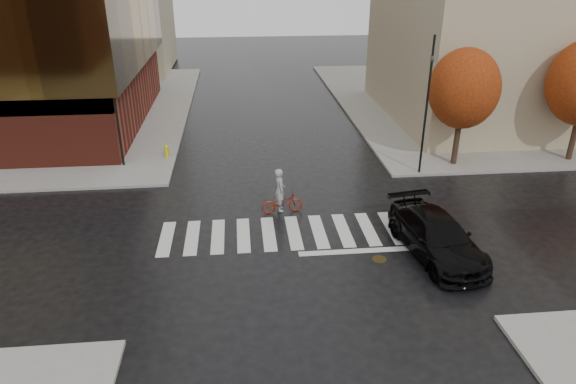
# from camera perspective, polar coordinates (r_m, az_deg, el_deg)

# --- Properties ---
(ground) EXTENTS (120.00, 120.00, 0.00)m
(ground) POSITION_cam_1_polar(r_m,az_deg,el_deg) (22.07, 0.79, -5.16)
(ground) COLOR black
(ground) RESTS_ON ground
(sidewalk_ne) EXTENTS (30.00, 30.00, 0.15)m
(sidewalk_ne) POSITION_cam_1_polar(r_m,az_deg,el_deg) (47.51, 24.07, 9.38)
(sidewalk_ne) COLOR gray
(sidewalk_ne) RESTS_ON ground
(crosswalk) EXTENTS (12.00, 3.00, 0.01)m
(crosswalk) POSITION_cam_1_polar(r_m,az_deg,el_deg) (22.50, 0.65, -4.51)
(crosswalk) COLOR silver
(crosswalk) RESTS_ON ground
(tree_ne_a) EXTENTS (3.80, 3.80, 6.50)m
(tree_ne_a) POSITION_cam_1_polar(r_m,az_deg,el_deg) (29.80, 18.98, 10.77)
(tree_ne_a) COLOR black
(tree_ne_a) RESTS_ON sidewalk_ne
(sedan) EXTENTS (3.10, 5.88, 1.63)m
(sedan) POSITION_cam_1_polar(r_m,az_deg,el_deg) (21.43, 16.19, -4.74)
(sedan) COLOR black
(sedan) RESTS_ON ground
(cyclist) EXTENTS (2.00, 0.90, 2.20)m
(cyclist) POSITION_cam_1_polar(r_m,az_deg,el_deg) (23.89, -0.75, -0.65)
(cyclist) COLOR maroon
(cyclist) RESTS_ON ground
(traffic_light_nw) EXTENTS (0.22, 0.19, 7.97)m
(traffic_light_nw) POSITION_cam_1_polar(r_m,az_deg,el_deg) (29.44, -18.95, 11.25)
(traffic_light_nw) COLOR black
(traffic_light_nw) RESTS_ON sidewalk_nw
(traffic_light_ne) EXTENTS (0.16, 0.19, 7.32)m
(traffic_light_ne) POSITION_cam_1_polar(r_m,az_deg,el_deg) (27.93, 15.25, 10.08)
(traffic_light_ne) COLOR black
(traffic_light_ne) RESTS_ON sidewalk_ne
(fire_hydrant) EXTENTS (0.27, 0.27, 0.76)m
(fire_hydrant) POSITION_cam_1_polar(r_m,az_deg,el_deg) (31.12, -13.34, 4.50)
(fire_hydrant) COLOR #CCC40C
(fire_hydrant) RESTS_ON sidewalk_nw
(manhole) EXTENTS (0.70, 0.70, 0.01)m
(manhole) POSITION_cam_1_polar(r_m,az_deg,el_deg) (20.95, 10.12, -7.36)
(manhole) COLOR #413317
(manhole) RESTS_ON ground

